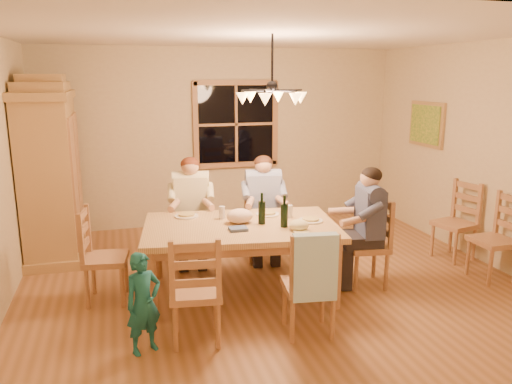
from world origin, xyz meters
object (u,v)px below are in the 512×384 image
object	(u,v)px
chandelier	(272,96)
adult_plaid_man	(263,195)
adult_slate_man	(368,212)
adult_woman	(191,197)
wine_bottle_b	(284,211)
chair_far_left	(192,240)
chair_far_right	(263,236)
chair_near_left	(196,308)
chair_spare_back	(453,235)
chair_end_right	(366,259)
wine_bottle_a	(262,208)
armoire	(51,175)
chair_spare_front	(492,253)
chair_near_right	(308,301)
child	(143,303)
dining_table	(241,233)
chair_end_left	(107,273)

from	to	relation	value
chandelier	adult_plaid_man	world-z (taller)	chandelier
adult_slate_man	adult_woman	bearing A→B (deg)	63.43
chandelier	wine_bottle_b	bearing A→B (deg)	-88.11
chair_far_left	wine_bottle_b	size ratio (longest dim) A/B	3.00
chair_far_right	chair_near_left	world-z (taller)	same
chair_spare_back	chair_end_right	bearing A→B (deg)	94.05
adult_woman	adult_slate_man	bearing A→B (deg)	153.43
wine_bottle_a	wine_bottle_b	distance (m)	0.26
armoire	chair_near_left	world-z (taller)	armoire
adult_plaid_man	chair_spare_front	world-z (taller)	adult_plaid_man
chair_far_left	wine_bottle_a	bearing A→B (deg)	127.62
adult_plaid_man	chair_near_right	bearing A→B (deg)	93.37
chair_far_right	wine_bottle_b	distance (m)	1.25
child	chair_near_left	bearing A→B (deg)	-17.52
chair_far_left	chair_near_left	distance (m)	1.89
wine_bottle_a	chair_spare_back	bearing A→B (deg)	6.32
adult_woman	wine_bottle_b	size ratio (longest dim) A/B	2.65
dining_table	chair_spare_front	bearing A→B (deg)	-8.36
adult_slate_man	chair_far_left	bearing A→B (deg)	63.43
chair_spare_front	chair_spare_back	distance (m)	0.68
wine_bottle_b	chair_spare_back	bearing A→B (deg)	10.75
chandelier	chair_far_left	world-z (taller)	chandelier
chair_far_left	chair_spare_back	distance (m)	3.30
dining_table	chair_far_right	bearing A→B (deg)	59.99
adult_woman	wine_bottle_a	bearing A→B (deg)	127.62
wine_bottle_a	wine_bottle_b	xyz separation A→B (m)	(0.19, -0.17, 0.00)
chair_spare_back	chair_far_right	bearing A→B (deg)	62.17
armoire	chandelier	bearing A→B (deg)	-33.46
chair_end_right	chair_spare_front	bearing A→B (deg)	-91.40
chandelier	chair_spare_back	size ratio (longest dim) A/B	0.78
dining_table	wine_bottle_b	distance (m)	0.53
adult_woman	adult_slate_man	size ratio (longest dim) A/B	1.00
chair_far_right	chair_spare_front	bearing A→B (deg)	158.47
chair_near_left	armoire	bearing A→B (deg)	125.24
chair_near_left	wine_bottle_b	bearing A→B (deg)	40.71
chandelier	wine_bottle_a	size ratio (longest dim) A/B	2.33
chair_near_left	chair_spare_back	xyz separation A→B (m)	(3.47, 1.14, 0.00)
chair_far_left	chair_near_right	bearing A→B (deg)	117.90
adult_woman	wine_bottle_b	distance (m)	1.44
chair_far_left	chair_far_right	distance (m)	0.89
armoire	adult_plaid_man	distance (m)	2.70
chandelier	chair_end_right	size ratio (longest dim) A/B	0.78
chair_end_left	chair_spare_front	bearing A→B (deg)	89.51
chair_near_right	chair_spare_front	xyz separation A→B (m)	(2.48, 0.59, 0.00)
chair_end_left	wine_bottle_a	xyz separation A→B (m)	(1.60, -0.21, 0.62)
armoire	dining_table	size ratio (longest dim) A/B	1.07
armoire	adult_woman	world-z (taller)	armoire
chair_near_right	chair_end_right	size ratio (longest dim) A/B	1.00
chair_near_right	adult_plaid_man	bearing A→B (deg)	93.37
wine_bottle_a	chair_end_left	bearing A→B (deg)	172.53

